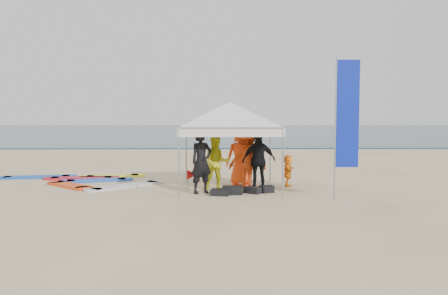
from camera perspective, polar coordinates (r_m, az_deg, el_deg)
name	(u,v)px	position (r m, az deg, el deg)	size (l,w,h in m)	color
ground	(188,202)	(11.19, -4.78, -7.08)	(120.00, 120.00, 0.00)	beige
ocean	(212,130)	(70.99, -1.60, 2.30)	(160.00, 84.00, 0.08)	#0C2633
shoreline_foam	(205,149)	(29.24, -2.44, -0.21)	(160.00, 1.20, 0.01)	silver
person_black_a	(201,162)	(12.27, -2.96, -1.88)	(0.65, 0.43, 1.78)	black
person_yellow	(217,163)	(12.79, -0.95, -2.05)	(0.78, 0.61, 1.60)	yellow
person_orange_a	(247,159)	(13.23, 3.04, -1.56)	(1.12, 0.64, 1.74)	red
person_black_b	(259,161)	(12.89, 4.57, -1.72)	(1.01, 0.42, 1.73)	black
person_orange_b	(241,156)	(13.76, 2.19, -1.14)	(0.90, 0.58, 1.83)	#F84C16
person_seated	(288,171)	(13.65, 8.37, -3.00)	(0.92, 0.29, 0.99)	orange
canopy_tent	(230,102)	(12.98, 0.74, 5.94)	(3.94, 3.94, 2.97)	#A5A5A8
feather_flag	(346,115)	(11.69, 15.70, 4.06)	(0.62, 0.04, 3.72)	#A5A5A8
marker_pennant	(192,175)	(12.57, -4.19, -3.57)	(0.28, 0.28, 0.64)	#A5A5A8
gear_pile	(239,191)	(12.26, 1.98, -5.64)	(1.83, 0.83, 0.22)	black
surfboard_spread	(86,180)	(15.35, -17.55, -4.10)	(5.67, 3.67, 0.07)	#EE4514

